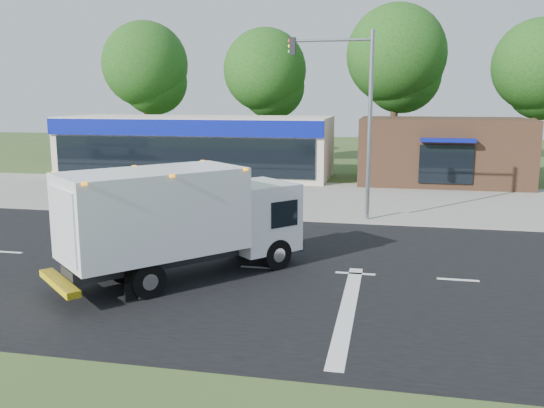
# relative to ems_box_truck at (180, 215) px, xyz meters

# --- Properties ---
(ground) EXTENTS (120.00, 120.00, 0.00)m
(ground) POSITION_rel_ems_box_truck_xyz_m (2.03, 1.47, -1.91)
(ground) COLOR #385123
(ground) RESTS_ON ground
(road_asphalt) EXTENTS (60.00, 14.00, 0.02)m
(road_asphalt) POSITION_rel_ems_box_truck_xyz_m (2.03, 1.47, -1.91)
(road_asphalt) COLOR black
(road_asphalt) RESTS_ON ground
(sidewalk) EXTENTS (60.00, 2.40, 0.12)m
(sidewalk) POSITION_rel_ems_box_truck_xyz_m (2.03, 9.67, -1.85)
(sidewalk) COLOR gray
(sidewalk) RESTS_ON ground
(parking_apron) EXTENTS (60.00, 9.00, 0.02)m
(parking_apron) POSITION_rel_ems_box_truck_xyz_m (2.03, 15.47, -1.90)
(parking_apron) COLOR gray
(parking_apron) RESTS_ON ground
(lane_markings) EXTENTS (55.20, 7.00, 0.01)m
(lane_markings) POSITION_rel_ems_box_truck_xyz_m (3.38, 0.12, -1.89)
(lane_markings) COLOR silver
(lane_markings) RESTS_ON road_asphalt
(ems_box_truck) EXTENTS (6.68, 7.12, 3.32)m
(ems_box_truck) POSITION_rel_ems_box_truck_xyz_m (0.00, 0.00, 0.00)
(ems_box_truck) COLOR black
(ems_box_truck) RESTS_ON ground
(emergency_worker) EXTENTS (0.72, 0.78, 1.89)m
(emergency_worker) POSITION_rel_ems_box_truck_xyz_m (-0.65, -1.46, -0.99)
(emergency_worker) COLOR tan
(emergency_worker) RESTS_ON ground
(retail_strip_mall) EXTENTS (18.00, 6.20, 4.00)m
(retail_strip_mall) POSITION_rel_ems_box_truck_xyz_m (-6.97, 21.40, 0.10)
(retail_strip_mall) COLOR beige
(retail_strip_mall) RESTS_ON ground
(brown_storefront) EXTENTS (10.00, 6.70, 4.00)m
(brown_storefront) POSITION_rel_ems_box_truck_xyz_m (9.03, 21.45, 0.09)
(brown_storefront) COLOR #382316
(brown_storefront) RESTS_ON ground
(traffic_signal_pole) EXTENTS (3.51, 0.25, 8.00)m
(traffic_signal_pole) POSITION_rel_ems_box_truck_xyz_m (4.38, 9.07, 3.01)
(traffic_signal_pole) COLOR gray
(traffic_signal_pole) RESTS_ON ground
(background_trees) EXTENTS (36.77, 7.39, 12.10)m
(background_trees) POSITION_rel_ems_box_truck_xyz_m (1.18, 29.63, 5.47)
(background_trees) COLOR #332114
(background_trees) RESTS_ON ground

